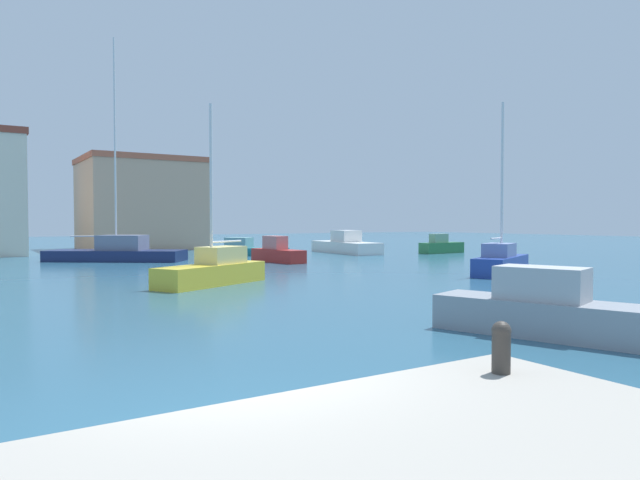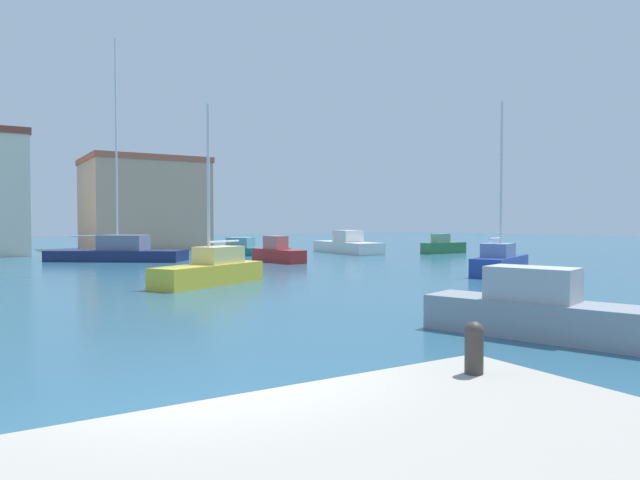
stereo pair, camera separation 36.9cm
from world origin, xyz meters
The scene contains 11 objects.
water centered at (15.00, 20.00, 0.00)m, with size 160.00×160.00×0.00m, color #285670.
mooring_bollard centered at (2.40, -1.78, 1.23)m, with size 0.21×0.21×0.57m.
sailboat_blue_center_channel centered at (19.65, 12.84, 0.63)m, with size 5.33×3.59×8.32m.
motorboat_teal_outer_mooring centered at (15.81, 33.84, 0.44)m, with size 5.42×5.96×1.34m.
motorboat_grey_far_right centered at (8.49, 2.17, 0.57)m, with size 2.86×5.05×1.56m.
motorboat_white_distant_east centered at (24.04, 32.34, 0.62)m, with size 2.96×7.86×1.84m.
motorboat_red_inner_mooring centered at (14.46, 26.14, 0.58)m, with size 1.62×4.65×1.65m.
motorboat_green_near_pier centered at (30.38, 27.95, 0.55)m, with size 4.19×1.41×1.57m.
sailboat_navy_distant_north centered at (6.10, 32.42, 0.62)m, with size 8.63×7.27×14.36m.
sailboat_yellow_behind_lamppost centered at (6.15, 16.01, 0.61)m, with size 5.42×3.79×7.30m.
warehouse_block centered at (11.80, 48.22, 4.20)m, with size 10.34×9.62×8.39m.
Camera 1 is at (-2.59, -5.99, 2.58)m, focal length 32.23 mm.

